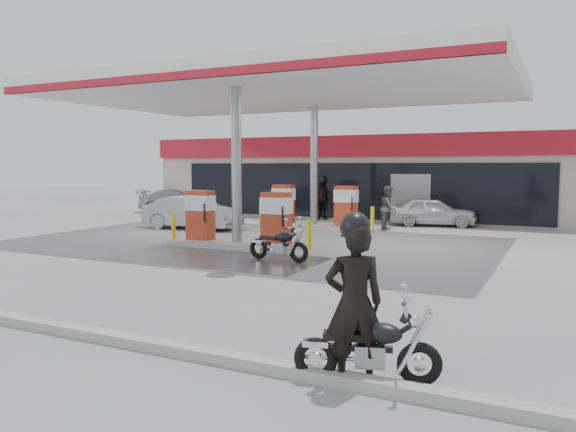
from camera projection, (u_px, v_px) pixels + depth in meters
The scene contains 15 objects.
ground at pixel (200, 257), 15.97m from camera, with size 90.00×90.00×0.00m, color gray.
wet_patch at pixel (215, 258), 15.75m from camera, with size 6.00×3.00×0.00m, color #4C4C4F.
drain_cover at pixel (221, 275), 13.30m from camera, with size 0.70×0.70×0.01m, color #38383A.
store_building at pixel (374, 176), 29.99m from camera, with size 22.00×8.22×4.00m.
canopy at pixel (280, 90), 19.95m from camera, with size 16.00×10.02×5.51m.
pump_island_near at pixel (237, 225), 17.69m from camera, with size 5.14×1.30×1.78m.
pump_island_far at pixel (314, 211), 23.04m from camera, with size 5.14×1.30×1.78m.
main_motorcycle at pixel (370, 350), 6.66m from camera, with size 1.71×0.79×0.91m.
biker_main at pixel (354, 304), 6.64m from camera, with size 0.70×0.46×1.93m, color black.
parked_motorcycle at pixel (279, 245), 15.27m from camera, with size 1.87×0.72×0.96m.
sedan_white at pixel (433, 212), 24.04m from camera, with size 1.45×3.59×1.22m, color silver.
attendant at pixel (389, 208), 22.64m from camera, with size 0.86×0.67×1.77m, color #515055.
hatchback_silver at pixel (192, 213), 22.83m from camera, with size 1.43×4.09×1.35m, color #929499.
parked_car_left at pixel (178, 201), 31.05m from camera, with size 1.75×4.30×1.25m, color #9EA0A6.
biker_walking at pixel (321, 199), 26.97m from camera, with size 1.15×0.48×1.97m, color black.
Camera 1 is at (9.28, -13.03, 2.60)m, focal length 35.00 mm.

